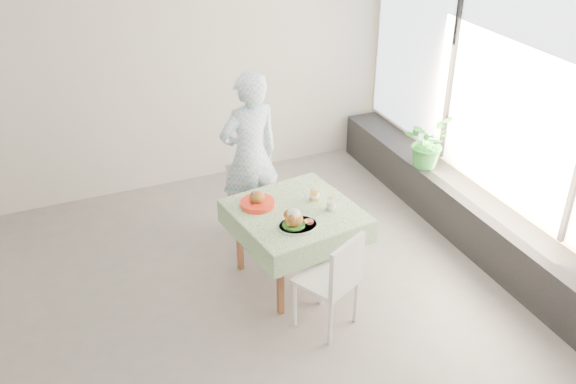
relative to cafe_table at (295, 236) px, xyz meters
name	(u,v)px	position (x,y,z in m)	size (l,w,h in m)	color
floor	(211,315)	(-0.90, -0.22, -0.46)	(6.00, 6.00, 0.00)	slate
wall_back	(134,73)	(-0.90, 2.28, 0.94)	(6.00, 0.02, 2.80)	silver
wall_right	(512,114)	(2.10, -0.22, 0.94)	(0.02, 5.00, 2.80)	silver
window_pane	(514,89)	(2.07, -0.22, 1.19)	(0.01, 4.80, 2.18)	#D1E0F9
window_ledge	(476,223)	(1.90, -0.22, -0.21)	(0.40, 4.80, 0.50)	black
cafe_table	(295,236)	(0.00, 0.00, 0.00)	(1.17, 1.17, 0.74)	brown
chair_far	(250,216)	(-0.14, 0.83, -0.22)	(0.39, 0.39, 0.78)	white
chair_near	(327,298)	(-0.02, -0.71, -0.18)	(0.58, 0.58, 0.91)	white
diner	(250,156)	(-0.09, 0.90, 0.42)	(0.64, 0.42, 1.75)	#8FC3E5
main_dish	(296,221)	(-0.11, -0.26, 0.34)	(0.35, 0.35, 0.18)	white
juice_cup_orange	(314,194)	(0.23, 0.09, 0.34)	(0.09, 0.09, 0.25)	white
juice_cup_lemonade	(331,204)	(0.29, -0.13, 0.34)	(0.09, 0.09, 0.24)	white
second_dish	(257,202)	(-0.29, 0.20, 0.32)	(0.31, 0.31, 0.15)	red
potted_plant	(427,142)	(1.83, 0.66, 0.32)	(0.51, 0.44, 0.57)	#267330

